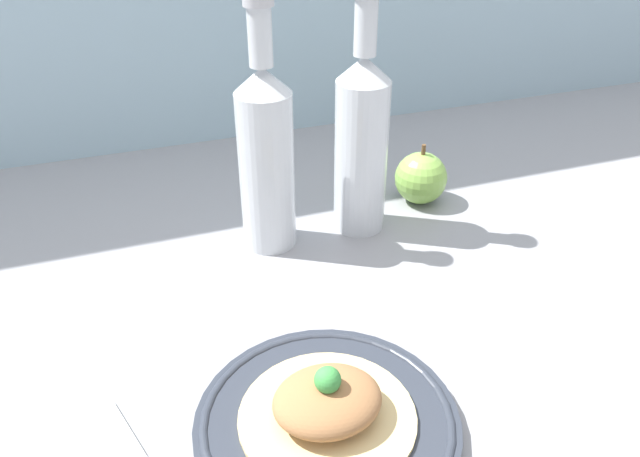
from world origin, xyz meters
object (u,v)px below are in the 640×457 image
(plate, at_px, (327,422))
(apple, at_px, (421,178))
(cider_bottle_left, at_px, (266,154))
(cider_bottle_right, at_px, (362,140))
(plated_food, at_px, (327,404))

(plate, relative_size, apple, 2.66)
(cider_bottle_left, distance_m, cider_bottle_right, 0.12)
(apple, bearing_deg, plate, -127.71)
(cider_bottle_left, bearing_deg, cider_bottle_right, 0.00)
(cider_bottle_left, xyz_separation_m, cider_bottle_right, (0.12, 0.00, 0.00))
(plate, distance_m, apple, 0.41)
(plate, xyz_separation_m, apple, (0.25, 0.33, 0.03))
(plate, xyz_separation_m, cider_bottle_left, (0.03, 0.30, 0.11))
(plate, xyz_separation_m, cider_bottle_right, (0.15, 0.30, 0.11))
(cider_bottle_right, bearing_deg, apple, 16.74)
(plated_food, bearing_deg, plate, 0.00)
(plate, xyz_separation_m, plated_food, (-0.00, 0.00, 0.02))
(plate, distance_m, cider_bottle_left, 0.32)
(plated_food, xyz_separation_m, cider_bottle_left, (0.03, 0.30, 0.09))
(plated_food, relative_size, apple, 1.78)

